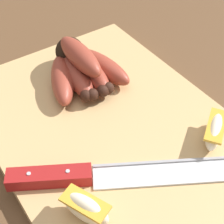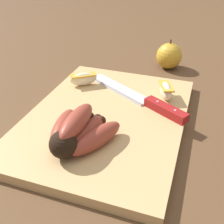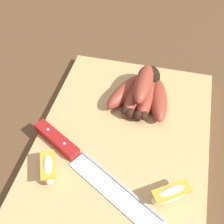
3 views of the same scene
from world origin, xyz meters
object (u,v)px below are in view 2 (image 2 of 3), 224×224
Objects in this scene: banana_bunch at (77,132)px; whole_apple at (169,56)px; apple_wedge_near at (83,79)px; apple_wedge_middle at (166,90)px; chefs_knife at (148,102)px.

banana_bunch is 1.59× the size of whole_apple.
apple_wedge_near is 0.78× the size of whole_apple.
apple_wedge_near is 0.20m from apple_wedge_middle.
banana_bunch is at bearing -29.69° from apple_wedge_middle.
apple_wedge_middle is at bearing 90.62° from apple_wedge_near.
banana_bunch is at bearing -12.26° from whole_apple.
banana_bunch is 0.24m from apple_wedge_middle.
apple_wedge_middle reaches higher than apple_wedge_near.
apple_wedge_near is (-0.20, -0.08, -0.01)m from banana_bunch.
banana_bunch reaches higher than apple_wedge_near.
chefs_knife is 0.17m from apple_wedge_near.
whole_apple reaches higher than apple_wedge_middle.
banana_bunch is 0.52× the size of chefs_knife.
banana_bunch is 2.05× the size of apple_wedge_near.
apple_wedge_near reaches higher than chefs_knife.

